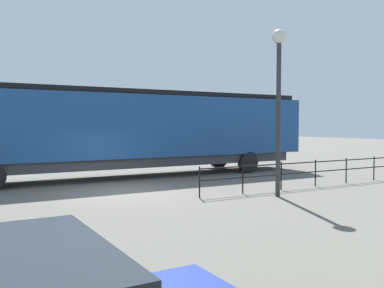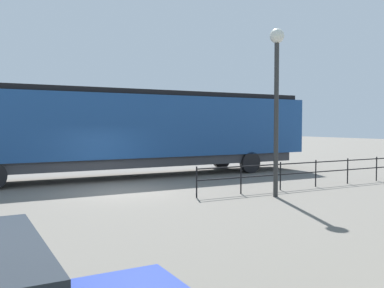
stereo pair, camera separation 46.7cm
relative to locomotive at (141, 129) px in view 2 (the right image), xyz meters
The scene contains 4 objects.
ground_plane 5.18m from the locomotive, 30.81° to the right, with size 120.00×120.00×0.00m, color #666059.
locomotive is the anchor object (origin of this frame).
lamp_post 8.03m from the locomotive, 14.28° to the left, with size 0.49×0.49×5.73m.
platform_fence 8.30m from the locomotive, 37.07° to the left, with size 0.05×10.99×1.07m.
Camera 2 is at (14.85, -5.06, 2.47)m, focal length 39.31 mm.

